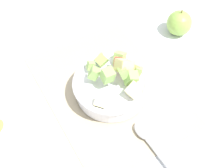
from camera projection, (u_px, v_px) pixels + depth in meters
name	position (u px, v px, depth m)	size (l,w,h in m)	color
ground_plane	(108.00, 90.00, 0.85)	(2.40, 2.40, 0.00)	silver
placemat	(108.00, 90.00, 0.84)	(0.46, 0.33, 0.01)	tan
salad_bowl	(113.00, 85.00, 0.81)	(0.21, 0.21, 0.13)	white
serving_spoon	(153.00, 144.00, 0.73)	(0.21, 0.04, 0.01)	#B7B7BC
whole_apple	(179.00, 23.00, 0.96)	(0.08, 0.08, 0.09)	#8CB74C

